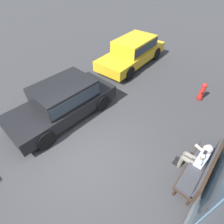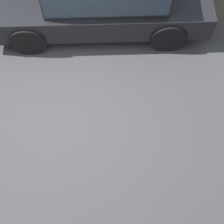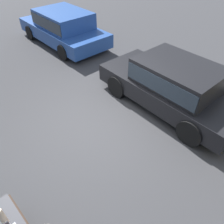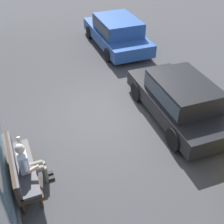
{
  "view_description": "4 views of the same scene",
  "coord_description": "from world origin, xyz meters",
  "views": [
    {
      "loc": [
        1.82,
        2.6,
        4.88
      ],
      "look_at": [
        -1.29,
        -0.06,
        1.04
      ],
      "focal_mm": 28.0,
      "sensor_mm": 36.0,
      "label": 1
    },
    {
      "loc": [
        -0.69,
        2.6,
        5.43
      ],
      "look_at": [
        -0.85,
        0.5,
        0.9
      ],
      "focal_mm": 55.0,
      "sensor_mm": 36.0,
      "label": 2
    },
    {
      "loc": [
        -3.31,
        2.6,
        4.05
      ],
      "look_at": [
        -0.81,
        0.19,
        1.06
      ],
      "focal_mm": 35.0,
      "sensor_mm": 36.0,
      "label": 3
    },
    {
      "loc": [
        -6.63,
        2.6,
        5.63
      ],
      "look_at": [
        -1.3,
        0.38,
        1.24
      ],
      "focal_mm": 45.0,
      "sensor_mm": 36.0,
      "label": 4
    }
  ],
  "objects": [
    {
      "name": "ground_plane",
      "position": [
        0.0,
        0.0,
        0.0
      ],
      "size": [
        60.0,
        60.0,
        0.0
      ],
      "primitive_type": "plane",
      "color": "#38383A"
    }
  ]
}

